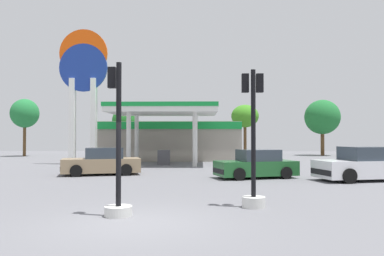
% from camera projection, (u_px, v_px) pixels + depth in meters
% --- Properties ---
extents(ground_plane, '(90.00, 90.00, 0.00)m').
position_uv_depth(ground_plane, '(134.00, 223.00, 9.47)').
color(ground_plane, slate).
rests_on(ground_plane, ground).
extents(gas_station, '(12.31, 12.70, 4.44)m').
position_uv_depth(gas_station, '(170.00, 138.00, 34.40)').
color(gas_station, gray).
rests_on(gas_station, ground).
extents(station_pole_sign, '(3.66, 0.56, 10.27)m').
position_uv_depth(station_pole_sign, '(83.00, 80.00, 29.28)').
color(station_pole_sign, white).
rests_on(station_pole_sign, ground).
extents(car_0, '(4.49, 2.78, 1.50)m').
position_uv_depth(car_0, '(102.00, 162.00, 21.25)').
color(car_0, black).
rests_on(car_0, ground).
extents(car_1, '(4.36, 2.79, 1.45)m').
position_uv_depth(car_1, '(256.00, 165.00, 19.62)').
color(car_1, black).
rests_on(car_1, ground).
extents(car_2, '(4.84, 2.86, 1.63)m').
position_uv_depth(car_2, '(364.00, 165.00, 18.46)').
color(car_2, black).
rests_on(car_2, ground).
extents(traffic_signal_0, '(0.70, 0.71, 4.14)m').
position_uv_depth(traffic_signal_0, '(253.00, 157.00, 11.59)').
color(traffic_signal_0, silver).
rests_on(traffic_signal_0, ground).
extents(traffic_signal_1, '(0.74, 0.74, 4.12)m').
position_uv_depth(traffic_signal_1, '(118.00, 170.00, 10.31)').
color(traffic_signal_1, silver).
rests_on(traffic_signal_1, ground).
extents(tree_0, '(2.93, 2.93, 6.07)m').
position_uv_depth(tree_0, '(25.00, 114.00, 40.74)').
color(tree_0, brown).
rests_on(tree_0, ground).
extents(tree_1, '(2.86, 2.86, 5.35)m').
position_uv_depth(tree_1, '(125.00, 121.00, 42.06)').
color(tree_1, brown).
rests_on(tree_1, ground).
extents(tree_2, '(2.92, 2.92, 5.48)m').
position_uv_depth(tree_2, '(245.00, 116.00, 41.09)').
color(tree_2, brown).
rests_on(tree_2, ground).
extents(tree_3, '(3.84, 3.84, 6.14)m').
position_uv_depth(tree_3, '(322.00, 117.00, 42.41)').
color(tree_3, brown).
rests_on(tree_3, ground).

